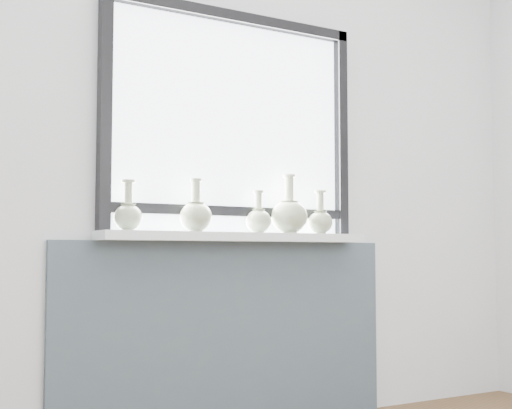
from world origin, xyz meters
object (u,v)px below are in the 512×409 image
windowsill (238,237)px  vase_c (258,219)px  vase_b (196,215)px  vase_e (320,220)px  vase_d (289,215)px  vase_a (128,215)px

windowsill → vase_c: 0.14m
vase_b → vase_e: bearing=-1.0°
windowsill → vase_d: 0.29m
windowsill → vase_a: 0.54m
vase_c → vase_e: bearing=-5.8°
vase_b → vase_d: vase_d is taller
vase_a → vase_b: vase_b is taller
windowsill → vase_e: (0.44, -0.03, 0.09)m
windowsill → vase_a: (-0.53, 0.01, 0.09)m
vase_b → windowsill: bearing=4.6°
vase_c → vase_e: size_ratio=0.94×
vase_b → vase_e: size_ratio=1.11×
windowsill → vase_b: size_ratio=5.61×
vase_d → vase_c: bearing=173.2°
vase_e → vase_c: bearing=174.2°
vase_b → vase_e: vase_b is taller
vase_a → vase_e: vase_a is taller
windowsill → vase_d: size_ratio=4.70×
vase_a → vase_b: bearing=-5.0°
vase_a → vase_c: vase_a is taller
vase_d → vase_a: bearing=178.3°
vase_c → vase_b: bearing=-176.2°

